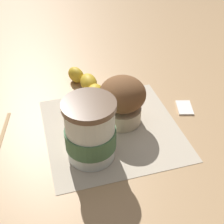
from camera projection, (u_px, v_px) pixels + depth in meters
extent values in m
plane|color=tan|center=(112.00, 129.00, 0.63)|extent=(3.00, 3.00, 0.00)
cube|color=beige|center=(112.00, 129.00, 0.63)|extent=(0.27, 0.27, 0.00)
cylinder|color=silver|center=(90.00, 133.00, 0.54)|extent=(0.09, 0.09, 0.11)
cylinder|color=brown|center=(89.00, 105.00, 0.50)|extent=(0.09, 0.09, 0.01)
cylinder|color=#4C754C|center=(91.00, 137.00, 0.55)|extent=(0.09, 0.09, 0.04)
cylinder|color=beige|center=(122.00, 114.00, 0.64)|extent=(0.08, 0.08, 0.03)
ellipsoid|color=brown|center=(123.00, 94.00, 0.61)|extent=(0.09, 0.09, 0.07)
ellipsoid|color=gold|center=(93.00, 106.00, 0.66)|extent=(0.06, 0.05, 0.04)
ellipsoid|color=gold|center=(95.00, 93.00, 0.70)|extent=(0.07, 0.05, 0.04)
ellipsoid|color=gold|center=(89.00, 82.00, 0.73)|extent=(0.06, 0.04, 0.04)
ellipsoid|color=gold|center=(76.00, 75.00, 0.76)|extent=(0.06, 0.05, 0.04)
cube|color=white|center=(185.00, 107.00, 0.68)|extent=(0.06, 0.04, 0.01)
cube|color=tan|center=(4.00, 130.00, 0.63)|extent=(0.11, 0.03, 0.00)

